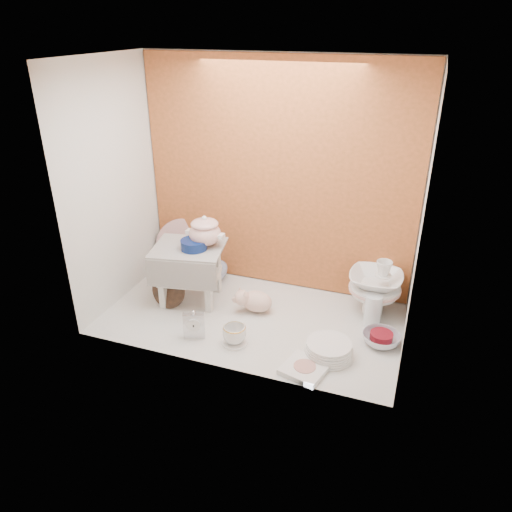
{
  "coord_description": "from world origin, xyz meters",
  "views": [
    {
      "loc": [
        0.88,
        -2.38,
        1.67
      ],
      "look_at": [
        0.02,
        0.02,
        0.42
      ],
      "focal_mm": 34.1,
      "sensor_mm": 36.0,
      "label": 1
    }
  ],
  "objects": [
    {
      "name": "teacup_saucer",
      "position": [
        -0.0,
        -0.28,
        0.01
      ],
      "size": [
        0.18,
        0.18,
        0.01
      ],
      "primitive_type": "cylinder",
      "rotation": [
        0.0,
        0.0,
        -0.26
      ],
      "color": "white",
      "rests_on": "ground"
    },
    {
      "name": "step_stool",
      "position": [
        -0.45,
        0.08,
        0.19
      ],
      "size": [
        0.5,
        0.45,
        0.38
      ],
      "primitive_type": null,
      "rotation": [
        0.0,
        0.0,
        0.2
      ],
      "color": "silver",
      "rests_on": "ground"
    },
    {
      "name": "crystal_bowl",
      "position": [
        0.78,
        -0.01,
        0.03
      ],
      "size": [
        0.21,
        0.21,
        0.07
      ],
      "primitive_type": "imported",
      "rotation": [
        0.0,
        0.0,
        -0.01
      ],
      "color": "silver",
      "rests_on": "ground"
    },
    {
      "name": "soup_tureen",
      "position": [
        -0.36,
        0.13,
        0.48
      ],
      "size": [
        0.24,
        0.24,
        0.2
      ],
      "primitive_type": null,
      "rotation": [
        0.0,
        0.0,
        0.01
      ],
      "color": "white",
      "rests_on": "step_stool"
    },
    {
      "name": "floral_platter",
      "position": [
        -0.69,
        0.45,
        0.19
      ],
      "size": [
        0.4,
        0.22,
        0.39
      ],
      "primitive_type": null,
      "rotation": [
        0.0,
        0.0,
        0.37
      ],
      "color": "silver",
      "rests_on": "ground"
    },
    {
      "name": "clear_glass_vase",
      "position": [
        0.71,
        0.17,
        0.1
      ],
      "size": [
        0.13,
        0.13,
        0.2
      ],
      "primitive_type": "cylinder",
      "rotation": [
        0.0,
        0.0,
        0.43
      ],
      "color": "silver",
      "rests_on": "ground"
    },
    {
      "name": "cobalt_bowl",
      "position": [
        -0.4,
        0.06,
        0.41
      ],
      "size": [
        0.21,
        0.21,
        0.06
      ],
      "primitive_type": "cylinder",
      "rotation": [
        0.0,
        0.0,
        -0.37
      ],
      "color": "#0B1C53",
      "rests_on": "step_stool"
    },
    {
      "name": "dinner_plate_stack",
      "position": [
        0.53,
        -0.22,
        0.04
      ],
      "size": [
        0.31,
        0.31,
        0.09
      ],
      "primitive_type": "cylinder",
      "rotation": [
        0.0,
        0.0,
        0.18
      ],
      "color": "white",
      "rests_on": "ground"
    },
    {
      "name": "niche_shell",
      "position": [
        0.0,
        0.18,
        0.93
      ],
      "size": [
        1.86,
        1.03,
        1.53
      ],
      "color": "#C25F30",
      "rests_on": "ground"
    },
    {
      "name": "lacquer_tray",
      "position": [
        -0.55,
        -0.05,
        0.12
      ],
      "size": [
        0.24,
        0.1,
        0.23
      ],
      "primitive_type": null,
      "rotation": [
        0.0,
        0.0,
        -0.08
      ],
      "color": "black",
      "rests_on": "ground"
    },
    {
      "name": "gold_rim_teacup",
      "position": [
        -0.0,
        -0.28,
        0.06
      ],
      "size": [
        0.16,
        0.16,
        0.11
      ],
      "primitive_type": "imported",
      "rotation": [
        0.0,
        0.0,
        0.26
      ],
      "color": "white",
      "rests_on": "teacup_saucer"
    },
    {
      "name": "mantel_clock",
      "position": [
        -0.24,
        -0.3,
        0.09
      ],
      "size": [
        0.13,
        0.09,
        0.18
      ],
      "primitive_type": "cube",
      "rotation": [
        0.0,
        0.0,
        0.4
      ],
      "color": "silver",
      "rests_on": "ground"
    },
    {
      "name": "porcelain_tower",
      "position": [
        0.69,
        0.32,
        0.18
      ],
      "size": [
        0.41,
        0.41,
        0.37
      ],
      "primitive_type": null,
      "rotation": [
        0.0,
        0.0,
        -0.33
      ],
      "color": "white",
      "rests_on": "ground"
    },
    {
      "name": "blue_white_vase",
      "position": [
        -0.43,
        0.37,
        0.11
      ],
      "size": [
        0.24,
        0.24,
        0.22
      ],
      "primitive_type": "imported",
      "rotation": [
        0.0,
        0.0,
        -0.18
      ],
      "color": "white",
      "rests_on": "ground"
    },
    {
      "name": "ground",
      "position": [
        0.0,
        0.0,
        0.0
      ],
      "size": [
        1.8,
        1.8,
        0.0
      ],
      "primitive_type": "plane",
      "color": "silver",
      "rests_on": "ground"
    },
    {
      "name": "lattice_dish",
      "position": [
        0.44,
        -0.38,
        0.02
      ],
      "size": [
        0.26,
        0.26,
        0.03
      ],
      "primitive_type": "cube",
      "rotation": [
        0.0,
        0.0,
        -0.26
      ],
      "color": "white",
      "rests_on": "ground"
    },
    {
      "name": "plush_pig",
      "position": [
        0.0,
        0.08,
        0.07
      ],
      "size": [
        0.26,
        0.19,
        0.15
      ],
      "primitive_type": "ellipsoid",
      "rotation": [
        0.0,
        0.0,
        0.08
      ],
      "color": "beige",
      "rests_on": "ground"
    }
  ]
}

